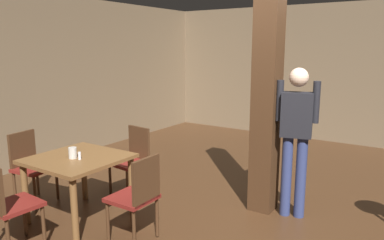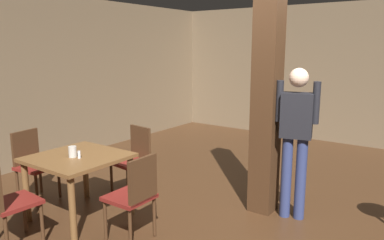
# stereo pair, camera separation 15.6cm
# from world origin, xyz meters

# --- Properties ---
(ground_plane) EXTENTS (10.80, 10.80, 0.00)m
(ground_plane) POSITION_xyz_m (0.00, 0.00, 0.00)
(ground_plane) COLOR #422816
(wall_back) EXTENTS (8.00, 0.10, 2.80)m
(wall_back) POSITION_xyz_m (0.00, 4.50, 1.40)
(wall_back) COLOR #756047
(wall_back) RESTS_ON ground_plane
(wall_left) EXTENTS (0.10, 9.00, 2.80)m
(wall_left) POSITION_xyz_m (-4.00, 0.00, 1.40)
(wall_left) COLOR #756047
(wall_left) RESTS_ON ground_plane
(pillar) EXTENTS (0.28, 0.28, 2.80)m
(pillar) POSITION_xyz_m (-0.14, 0.59, 1.40)
(pillar) COLOR #422816
(pillar) RESTS_ON ground_plane
(dining_table) EXTENTS (0.96, 0.96, 0.74)m
(dining_table) POSITION_xyz_m (-1.77, -0.82, 0.62)
(dining_table) COLOR brown
(dining_table) RESTS_ON ground_plane
(chair_south) EXTENTS (0.45, 0.45, 0.89)m
(chair_south) POSITION_xyz_m (-1.78, -1.67, 0.51)
(chair_south) COLOR maroon
(chair_south) RESTS_ON ground_plane
(chair_west) EXTENTS (0.47, 0.47, 0.89)m
(chair_west) POSITION_xyz_m (-2.67, -0.84, 0.51)
(chair_west) COLOR maroon
(chair_west) RESTS_ON ground_plane
(chair_north) EXTENTS (0.47, 0.47, 0.89)m
(chair_north) POSITION_xyz_m (-1.77, 0.07, 0.51)
(chair_north) COLOR maroon
(chair_north) RESTS_ON ground_plane
(chair_east) EXTENTS (0.42, 0.42, 0.89)m
(chair_east) POSITION_xyz_m (-0.88, -0.84, 0.51)
(chair_east) COLOR maroon
(chair_east) RESTS_ON ground_plane
(napkin_cup) EXTENTS (0.09, 0.09, 0.12)m
(napkin_cup) POSITION_xyz_m (-1.78, -0.88, 0.80)
(napkin_cup) COLOR beige
(napkin_cup) RESTS_ON dining_table
(salt_shaker) EXTENTS (0.03, 0.03, 0.08)m
(salt_shaker) POSITION_xyz_m (-1.68, -0.87, 0.78)
(salt_shaker) COLOR silver
(salt_shaker) RESTS_ON dining_table
(standing_person) EXTENTS (0.47, 0.28, 1.72)m
(standing_person) POSITION_xyz_m (0.22, 0.60, 1.00)
(standing_person) COLOR black
(standing_person) RESTS_ON ground_plane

